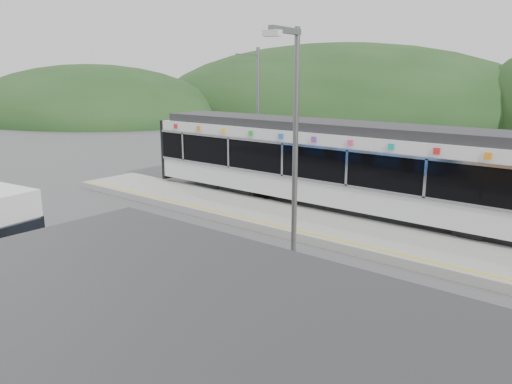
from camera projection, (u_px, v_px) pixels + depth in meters
The scene contains 7 objects.
ground at pixel (258, 253), 16.20m from camera, with size 120.00×120.00×0.00m, color #4C4C4F.
hills at pixel (505, 251), 16.36m from camera, with size 146.00×149.00×26.00m.
platform at pixel (313, 225), 18.65m from camera, with size 26.00×3.20×0.30m, color #9E9E99.
yellow_line at pixel (293, 229), 17.64m from camera, with size 26.00×0.10×0.01m, color yellow.
train at pixel (354, 165), 20.14m from camera, with size 20.44×3.01×3.74m.
catenary_mast_west at pixel (257, 114), 26.12m from camera, with size 0.18×1.80×7.00m.
lamp_post at pixel (292, 156), 10.79m from camera, with size 0.37×1.16×6.61m.
Camera 1 is at (9.66, -11.88, 5.64)m, focal length 35.00 mm.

